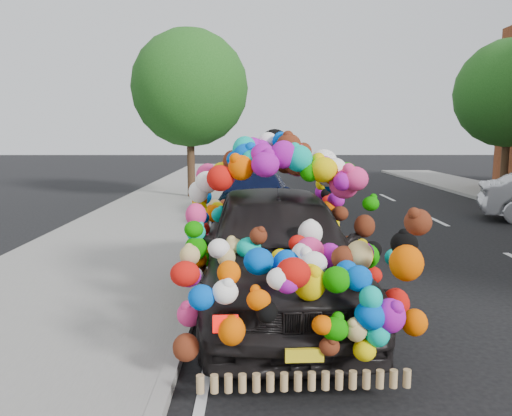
{
  "coord_description": "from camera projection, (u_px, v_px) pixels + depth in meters",
  "views": [
    {
      "loc": [
        -1.53,
        -8.83,
        2.39
      ],
      "look_at": [
        -1.47,
        0.66,
        0.98
      ],
      "focal_mm": 35.0,
      "sensor_mm": 36.0,
      "label": 1
    }
  ],
  "objects": [
    {
      "name": "ground",
      "position": [
        337.0,
        267.0,
        9.1
      ],
      "size": [
        100.0,
        100.0,
        0.0
      ],
      "primitive_type": "plane",
      "color": "black",
      "rests_on": "ground"
    },
    {
      "name": "tree_near_sidewalk",
      "position": [
        190.0,
        88.0,
        17.88
      ],
      "size": [
        4.2,
        4.2,
        6.13
      ],
      "color": "#332114",
      "rests_on": "ground"
    },
    {
      "name": "sidewalk",
      "position": [
        101.0,
        264.0,
        9.06
      ],
      "size": [
        4.0,
        60.0,
        0.12
      ],
      "primitive_type": "cube",
      "color": "gray",
      "rests_on": "ground"
    },
    {
      "name": "kerb",
      "position": [
        208.0,
        263.0,
        9.07
      ],
      "size": [
        0.15,
        60.0,
        0.13
      ],
      "primitive_type": "cube",
      "color": "gray",
      "rests_on": "ground"
    },
    {
      "name": "tree_far_b",
      "position": [
        510.0,
        93.0,
        18.47
      ],
      "size": [
        4.0,
        4.0,
        5.9
      ],
      "color": "#332114",
      "rests_on": "ground"
    },
    {
      "name": "navy_sedan",
      "position": [
        255.0,
        196.0,
        13.89
      ],
      "size": [
        2.28,
        4.9,
        1.38
      ],
      "primitive_type": "imported",
      "rotation": [
        0.0,
        0.0,
        -0.07
      ],
      "color": "black",
      "rests_on": "ground"
    },
    {
      "name": "plush_art_car",
      "position": [
        276.0,
        222.0,
        6.75
      ],
      "size": [
        2.64,
        5.33,
        2.36
      ],
      "rotation": [
        0.0,
        0.0,
        0.05
      ],
      "color": "black",
      "rests_on": "ground"
    }
  ]
}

